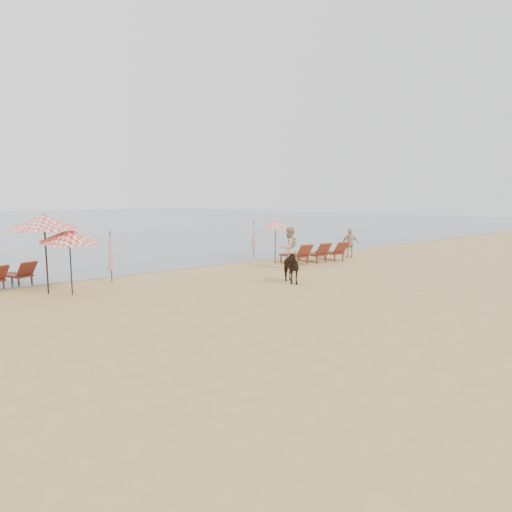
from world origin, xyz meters
The scene contains 10 objects.
ground centered at (0.00, 0.00, 0.00)m, with size 120.00×120.00×0.00m, color tan.
lounger_cluster_right centered at (6.25, 7.76, 0.49)m, with size 3.36×2.19×0.70m.
umbrella_open_left_a centered at (-6.50, 8.24, 2.44)m, with size 2.39×2.39×2.72m.
umbrella_open_left_b centered at (-5.90, 7.60, 2.01)m, with size 1.82×1.85×2.32m.
umbrella_open_right centered at (4.48, 8.92, 1.92)m, with size 1.75×1.75×2.14m.
umbrella_closed_left centered at (-4.03, 8.95, 1.24)m, with size 0.25×0.25×2.02m.
umbrella_closed_right centered at (5.08, 11.42, 1.28)m, with size 0.25×0.25×2.08m.
cow centered at (1.25, 4.55, 0.62)m, with size 0.67×1.47×1.24m, color black.
beachgoer_right_a centered at (3.62, 7.00, 0.98)m, with size 0.95×0.74×1.96m, color tan.
beachgoer_right_b centered at (9.01, 7.74, 0.81)m, with size 0.95×0.39×1.62m, color tan.
Camera 1 is at (-10.05, -7.30, 3.15)m, focal length 30.00 mm.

